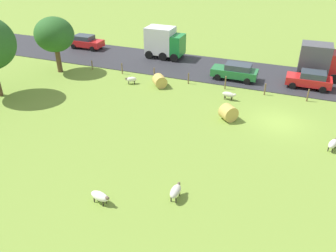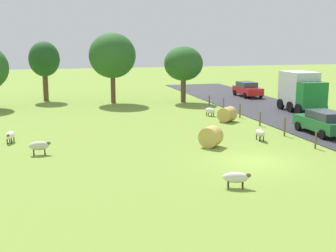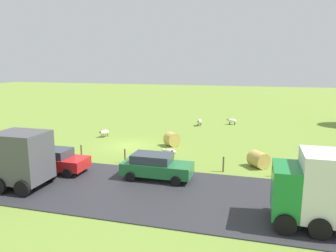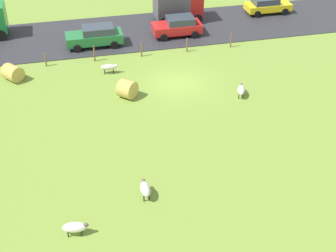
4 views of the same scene
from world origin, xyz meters
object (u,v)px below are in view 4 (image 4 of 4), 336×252
object	(u,v)px
sheep_1	(75,227)
car_2	(178,26)
sheep_4	(241,90)
car_0	(95,36)
hay_bale_0	(127,89)
car_3	(267,5)
hay_bale_1	(13,73)
truck_1	(177,2)
sheep_0	(145,189)
sheep_2	(109,67)

from	to	relation	value
sheep_1	car_2	size ratio (longest dim) A/B	0.31
sheep_4	car_0	world-z (taller)	car_0
hay_bale_0	car_3	distance (m)	19.51
hay_bale_0	hay_bale_1	bearing A→B (deg)	60.98
sheep_1	hay_bale_0	xyz separation A→B (m)	(12.00, -4.45, 0.16)
car_3	sheep_1	bearing A→B (deg)	140.94
sheep_4	car_3	world-z (taller)	car_3
car_0	truck_1	bearing A→B (deg)	-65.01
sheep_0	car_3	size ratio (longest dim) A/B	0.29
sheep_1	car_3	xyz separation A→B (m)	(24.22, -19.65, 0.37)
sheep_4	car_3	bearing A→B (deg)	-28.74
sheep_0	hay_bale_0	xyz separation A→B (m)	(10.16, -0.72, 0.10)
sheep_0	sheep_4	bearing A→B (deg)	-44.34
sheep_1	car_0	distance (m)	20.89
sheep_1	hay_bale_1	size ratio (longest dim) A/B	1.00
sheep_4	car_2	xyz separation A→B (m)	(10.80, 1.79, 0.41)
sheep_4	car_2	size ratio (longest dim) A/B	0.32
hay_bale_1	car_3	world-z (taller)	car_3
sheep_2	car_2	bearing A→B (deg)	-50.45
sheep_0	hay_bale_1	world-z (taller)	hay_bale_1
car_2	car_3	distance (m)	9.88
hay_bale_1	car_0	distance (m)	7.80
car_0	sheep_0	bearing A→B (deg)	-178.47
sheep_4	car_0	distance (m)	13.56
car_0	car_2	bearing A→B (deg)	-85.83
sheep_2	car_0	world-z (taller)	car_0
sheep_4	car_0	size ratio (longest dim) A/B	0.28
sheep_2	car_2	distance (m)	8.55
sheep_0	sheep_4	world-z (taller)	sheep_0
sheep_1	sheep_4	size ratio (longest dim) A/B	0.99
hay_bale_1	car_3	xyz separation A→B (m)	(7.97, -22.87, 0.25)
sheep_4	hay_bale_1	xyz separation A→B (m)	(5.89, 15.26, 0.10)
sheep_1	sheep_4	world-z (taller)	sheep_4
sheep_1	sheep_2	xyz separation A→B (m)	(15.71, -3.68, 0.04)
sheep_2	car_3	size ratio (longest dim) A/B	0.31
car_2	car_3	bearing A→B (deg)	-71.93
sheep_0	hay_bale_1	xyz separation A→B (m)	(14.41, 6.94, 0.05)
sheep_1	sheep_0	bearing A→B (deg)	-63.80
car_3	sheep_4	bearing A→B (deg)	151.26
truck_1	car_2	world-z (taller)	truck_1
sheep_2	hay_bale_1	xyz separation A→B (m)	(0.53, 6.89, 0.08)
sheep_0	car_3	world-z (taller)	car_3
hay_bale_0	car_2	distance (m)	10.85
car_3	car_2	bearing A→B (deg)	108.07
truck_1	car_0	size ratio (longest dim) A/B	0.90
hay_bale_1	car_2	bearing A→B (deg)	-69.99
sheep_2	car_0	bearing A→B (deg)	5.23
car_2	car_3	size ratio (longest dim) A/B	0.98
sheep_0	car_0	world-z (taller)	car_0
hay_bale_0	car_2	size ratio (longest dim) A/B	0.31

